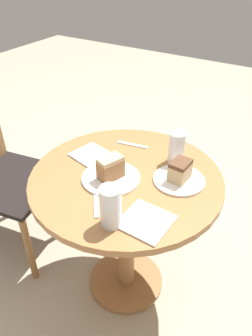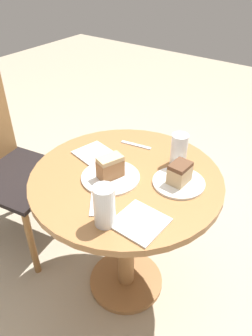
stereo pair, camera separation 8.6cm
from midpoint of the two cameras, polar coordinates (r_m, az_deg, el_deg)
name	(u,v)px [view 1 (the left image)]	position (r m, az deg, el deg)	size (l,w,h in m)	color
ground_plane	(126,282)	(1.89, -1.37, -19.20)	(8.00, 8.00, 0.00)	tan
table	(126,206)	(1.48, -1.67, -6.61)	(0.81, 0.81, 0.72)	#9E6B3D
plate_near	(111,178)	(1.36, -4.47, -1.77)	(0.24, 0.24, 0.01)	silver
plate_far	(179,180)	(1.35, 7.41, -2.12)	(0.21, 0.21, 0.01)	silver
cake_slice_near	(111,168)	(1.32, -4.57, 0.02)	(0.12, 0.09, 0.09)	#9E6B42
cake_slice_far	(180,170)	(1.32, 7.57, -0.47)	(0.09, 0.07, 0.09)	tan
glass_lemonade	(176,150)	(1.43, 7.10, 3.14)	(0.07, 0.07, 0.15)	beige
glass_water	(111,209)	(1.11, -4.88, -7.15)	(0.08, 0.08, 0.16)	silver
napkin_stack	(146,221)	(1.16, 1.36, -9.33)	(0.17, 0.17, 0.01)	silver
fork	(96,201)	(1.25, -7.17, -5.73)	(0.16, 0.13, 0.00)	silver
spoon	(132,145)	(1.58, -0.50, 4.06)	(0.04, 0.15, 0.00)	silver
napkin_side	(91,155)	(1.51, -7.78, 2.29)	(0.18, 0.18, 0.01)	silver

